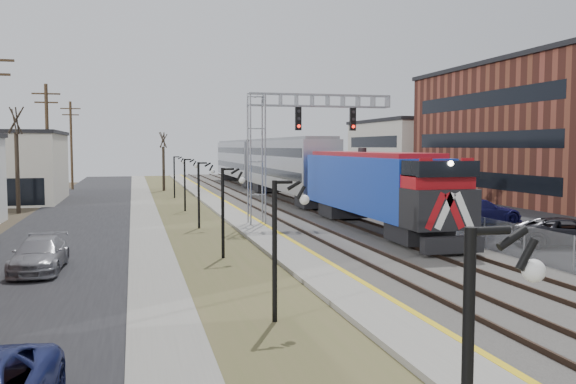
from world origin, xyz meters
name	(u,v)px	position (x,y,z in m)	size (l,w,h in m)	color
street_west	(77,219)	(-11.50, 35.00, 0.02)	(7.00, 120.00, 0.04)	black
sidewalk	(145,217)	(-7.00, 35.00, 0.04)	(2.00, 120.00, 0.08)	gray
grass_median	(189,216)	(-4.00, 35.00, 0.03)	(4.00, 120.00, 0.06)	#50522C
platform	(231,213)	(-1.00, 35.00, 0.12)	(2.00, 120.00, 0.24)	gray
ballast_bed	(298,212)	(4.00, 35.00, 0.10)	(8.00, 120.00, 0.20)	#595651
parking_lot	(445,209)	(16.00, 35.00, 0.02)	(16.00, 120.00, 0.04)	black
platform_edge	(243,211)	(-0.12, 35.00, 0.24)	(0.24, 120.00, 0.01)	gold
track_near	(271,210)	(2.00, 35.00, 0.28)	(1.58, 120.00, 0.15)	#2D2119
track_far	(317,209)	(5.50, 35.00, 0.28)	(1.58, 120.00, 0.15)	#2D2119
train	(277,168)	(5.50, 48.08, 2.88)	(3.00, 63.05, 5.33)	#1537AC
signal_gantry	(284,136)	(1.22, 27.99, 5.59)	(9.00, 1.07, 8.15)	gray
lampposts	(222,213)	(-4.00, 18.29, 2.00)	(0.14, 62.14, 4.00)	black
fence	(351,201)	(8.20, 35.00, 0.80)	(0.04, 120.00, 1.60)	gray
bare_trees	(64,177)	(-12.66, 38.91, 2.70)	(12.30, 42.30, 5.95)	#382D23
car_lot_c	(569,233)	(12.86, 17.02, 0.70)	(2.33, 5.06, 1.41)	black
car_lot_d	(479,212)	(13.41, 25.96, 0.80)	(2.25, 5.54, 1.61)	navy
car_lot_e	(431,204)	(13.54, 32.58, 0.68)	(1.60, 3.97, 1.35)	slate
car_lot_f	(447,205)	(13.57, 30.19, 0.83)	(1.75, 5.02, 1.65)	#0E4624
car_street_b	(40,256)	(-11.36, 17.07, 0.65)	(1.83, 4.49, 1.30)	gray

